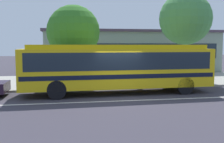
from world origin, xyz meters
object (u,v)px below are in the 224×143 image
object	(u,v)px
pedestrian_walking_along_curb	(174,69)
street_tree_near_stop	(73,32)
pedestrian_waiting_near_sign	(140,71)
street_tree_mid_block	(185,19)
transit_bus	(118,65)

from	to	relation	value
pedestrian_walking_along_curb	street_tree_near_stop	size ratio (longest dim) A/B	0.32
pedestrian_waiting_near_sign	street_tree_mid_block	bearing A→B (deg)	30.42
pedestrian_walking_along_curb	street_tree_near_stop	bearing A→B (deg)	174.24
street_tree_near_stop	pedestrian_walking_along_curb	bearing A→B (deg)	-5.76
transit_bus	pedestrian_waiting_near_sign	distance (m)	2.68
street_tree_mid_block	transit_bus	bearing A→B (deg)	-144.47
pedestrian_walking_along_curb	street_tree_mid_block	world-z (taller)	street_tree_mid_block
pedestrian_waiting_near_sign	street_tree_near_stop	distance (m)	5.23
street_tree_near_stop	street_tree_mid_block	bearing A→B (deg)	6.54
transit_bus	pedestrian_waiting_near_sign	size ratio (longest dim) A/B	6.57
street_tree_near_stop	pedestrian_waiting_near_sign	bearing A→B (deg)	-20.07
pedestrian_walking_along_curb	street_tree_near_stop	distance (m)	7.54
pedestrian_waiting_near_sign	street_tree_mid_block	distance (m)	6.26
street_tree_near_stop	street_tree_mid_block	world-z (taller)	street_tree_mid_block
street_tree_mid_block	street_tree_near_stop	bearing A→B (deg)	-173.46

